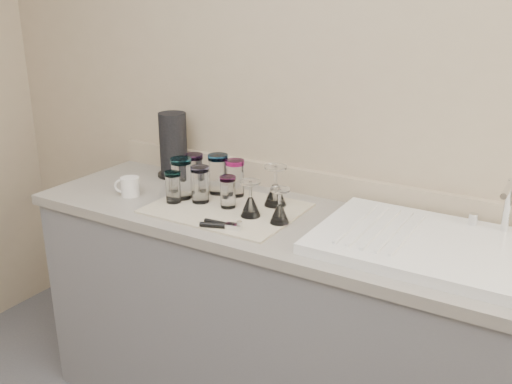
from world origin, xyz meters
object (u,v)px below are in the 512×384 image
Objects in this scene: tumbler_magenta at (182,178)px; goblet_front_right at (280,211)px; tumbler_cyan at (218,174)px; tumbler_blue at (200,184)px; paper_towel_roll at (173,145)px; tumbler_teal at (194,171)px; goblet_front_left at (251,204)px; can_opener at (222,225)px; tumbler_purple at (235,178)px; tumbler_extra at (173,187)px; tumbler_lavender at (228,192)px; sink_unit at (446,248)px; white_mug at (130,187)px; goblet_back_left at (275,192)px.

tumbler_magenta is 0.46m from goblet_front_right.
tumbler_cyan is 0.15m from tumbler_magenta.
paper_towel_roll reaches higher than tumbler_blue.
tumbler_teal is 1.17× the size of goblet_front_right.
can_opener is (-0.03, -0.14, -0.04)m from goblet_front_left.
tumbler_purple is 1.03× the size of tumbler_blue.
can_opener is (0.30, -0.11, -0.05)m from tumbler_extra.
tumbler_extra reaches higher than tumbler_lavender.
sink_unit is 0.57m from goblet_front_right.
tumbler_purple is 0.43m from white_mug.
tumbler_magenta reaches higher than tumbler_lavender.
white_mug is at bearing -87.96° from paper_towel_roll.
can_opener is (0.21, -0.29, -0.07)m from tumbler_cyan.
tumbler_blue is at bearing -36.44° from paper_towel_roll.
tumbler_extra reaches higher than white_mug.
tumbler_extra is (-0.09, -0.06, -0.01)m from tumbler_blue.
tumbler_purple is 0.41m from paper_towel_roll.
sink_unit is 1.24m from white_mug.
goblet_back_left is (0.26, -0.00, -0.03)m from tumbler_cyan.
tumbler_blue is at bearing -177.70° from sink_unit.
tumbler_cyan reaches higher than white_mug.
tumbler_cyan is at bearing 174.84° from sink_unit.
can_opener is at bearing -136.87° from goblet_front_right.
tumbler_teal is 1.01× the size of tumbler_purple.
tumbler_extra is at bearing -174.98° from goblet_front_left.
tumbler_extra is at bearing 4.13° from white_mug.
can_opener is (0.33, -0.28, -0.07)m from tumbler_teal.
tumbler_magenta is at bearing -46.02° from paper_towel_roll.
tumbler_extra is 1.09× the size of white_mug.
sink_unit is at bearing -6.22° from tumbler_purple.
tumbler_purple is 0.23m from goblet_front_left.
tumbler_cyan is 0.29m from goblet_front_left.
goblet_front_right is (0.12, -0.00, -0.00)m from goblet_front_left.
tumbler_lavender is (0.05, -0.12, -0.01)m from tumbler_purple.
tumbler_teal reaches higher than tumbler_lavender.
tumbler_purple is 1.19× the size of tumbler_extra.
tumbler_cyan reaches higher than tumbler_extra.
tumbler_teal is at bearing 158.66° from goblet_front_left.
white_mug is at bearing -169.60° from tumbler_lavender.
goblet_front_right is at bearing -8.40° from tumbler_lavender.
tumbler_blue is (-0.93, -0.04, 0.06)m from sink_unit.
sink_unit is 6.47× the size of goblet_front_right.
goblet_back_left reaches higher than goblet_front_right.
can_opener is 0.52× the size of paper_towel_roll.
tumbler_blue is at bearing 173.74° from goblet_front_left.
goblet_back_left is (-0.66, 0.08, 0.04)m from sink_unit.
tumbler_blue is 1.26× the size of white_mug.
paper_towel_roll is at bearing 159.06° from goblet_front_right.
tumbler_extra is 0.97× the size of goblet_front_right.
tumbler_magenta is at bearing -179.57° from tumbler_blue.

